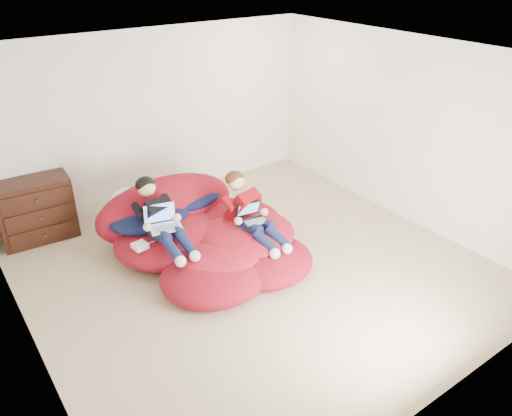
{
  "coord_description": "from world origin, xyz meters",
  "views": [
    {
      "loc": [
        -2.89,
        -4.06,
        3.48
      ],
      "look_at": [
        0.16,
        0.2,
        0.7
      ],
      "focal_mm": 35.0,
      "sensor_mm": 36.0,
      "label": 1
    }
  ],
  "objects_px": {
    "beanbag_pile": "(202,234)",
    "laptop_white": "(163,221)",
    "dresser": "(36,210)",
    "younger_boy": "(249,209)",
    "older_boy": "(159,215)",
    "laptop_black": "(252,216)"
  },
  "relations": [
    {
      "from": "beanbag_pile",
      "to": "older_boy",
      "type": "relative_size",
      "value": 2.07
    },
    {
      "from": "older_boy",
      "to": "laptop_white",
      "type": "bearing_deg",
      "value": -90.0
    },
    {
      "from": "older_boy",
      "to": "laptop_white",
      "type": "relative_size",
      "value": 2.81
    },
    {
      "from": "older_boy",
      "to": "beanbag_pile",
      "type": "bearing_deg",
      "value": -7.53
    },
    {
      "from": "dresser",
      "to": "older_boy",
      "type": "bearing_deg",
      "value": -54.43
    },
    {
      "from": "dresser",
      "to": "older_boy",
      "type": "distance_m",
      "value": 1.85
    },
    {
      "from": "beanbag_pile",
      "to": "older_boy",
      "type": "height_order",
      "value": "older_boy"
    },
    {
      "from": "younger_boy",
      "to": "laptop_black",
      "type": "height_order",
      "value": "younger_boy"
    },
    {
      "from": "older_boy",
      "to": "laptop_black",
      "type": "distance_m",
      "value": 1.11
    },
    {
      "from": "dresser",
      "to": "laptop_white",
      "type": "height_order",
      "value": "dresser"
    },
    {
      "from": "dresser",
      "to": "younger_boy",
      "type": "relative_size",
      "value": 0.85
    },
    {
      "from": "younger_boy",
      "to": "laptop_white",
      "type": "height_order",
      "value": "younger_boy"
    },
    {
      "from": "beanbag_pile",
      "to": "laptop_white",
      "type": "height_order",
      "value": "laptop_white"
    },
    {
      "from": "beanbag_pile",
      "to": "laptop_white",
      "type": "distance_m",
      "value": 0.64
    },
    {
      "from": "dresser",
      "to": "older_boy",
      "type": "relative_size",
      "value": 0.83
    },
    {
      "from": "beanbag_pile",
      "to": "older_boy",
      "type": "distance_m",
      "value": 0.67
    },
    {
      "from": "dresser",
      "to": "laptop_white",
      "type": "distance_m",
      "value": 1.92
    },
    {
      "from": "dresser",
      "to": "laptop_black",
      "type": "height_order",
      "value": "dresser"
    },
    {
      "from": "laptop_black",
      "to": "older_boy",
      "type": "bearing_deg",
      "value": 153.3
    },
    {
      "from": "beanbag_pile",
      "to": "younger_boy",
      "type": "relative_size",
      "value": 2.13
    },
    {
      "from": "older_boy",
      "to": "laptop_black",
      "type": "xyz_separation_m",
      "value": [
        0.99,
        -0.5,
        -0.11
      ]
    },
    {
      "from": "beanbag_pile",
      "to": "laptop_white",
      "type": "relative_size",
      "value": 5.81
    }
  ]
}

